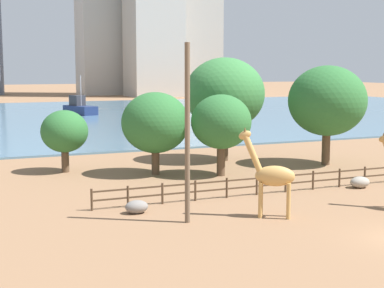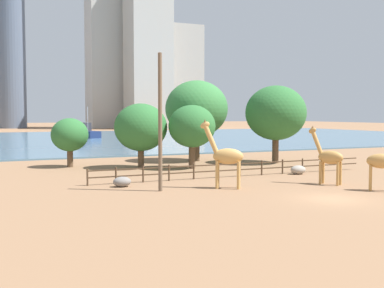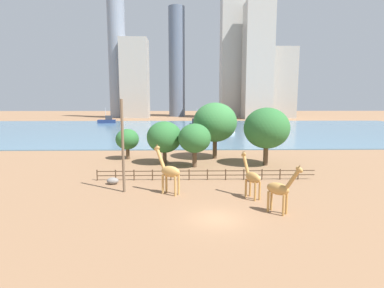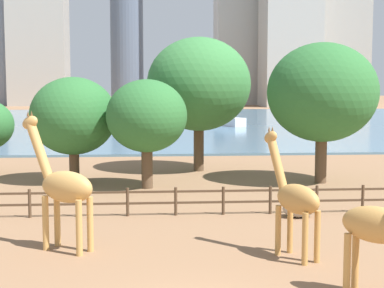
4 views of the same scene
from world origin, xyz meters
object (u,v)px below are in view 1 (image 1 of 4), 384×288
tree_left_large (64,132)px  tree_left_small (155,123)px  giraffe_companion (272,176)px  boat_tug (80,108)px  tree_center_broad (221,122)px  boat_ferry (151,113)px  boulder_by_pole (360,182)px  utility_pole (187,134)px  boulder_near_fence (137,207)px  tree_right_tall (327,101)px  tree_right_small (225,94)px

tree_left_large → tree_left_small: (6.27, -3.79, 0.80)m
giraffe_companion → tree_left_small: tree_left_small is taller
giraffe_companion → boat_tug: (5.36, 73.97, -1.03)m
tree_center_broad → boat_ferry: size_ratio=1.05×
boulder_by_pole → tree_left_small: size_ratio=0.23×
utility_pole → boat_tug: bearing=82.1°
boat_tug → boulder_near_fence: bearing=-27.4°
boulder_near_fence → tree_right_tall: bearing=26.2°
tree_left_small → giraffe_companion: bearing=-84.2°
giraffe_companion → boat_ferry: bearing=-70.1°
boulder_near_fence → tree_right_tall: (20.09, 9.88, 5.09)m
boulder_by_pole → tree_center_broad: tree_center_broad is taller
tree_center_broad → utility_pole: bearing=-123.2°
tree_right_small → boat_ferry: (7.21, 41.14, -4.89)m
boat_tug → utility_pole: bearing=-25.5°
giraffe_companion → tree_left_small: bearing=-51.6°
tree_left_large → boat_ferry: 46.77m
tree_center_broad → tree_right_tall: bearing=6.1°
tree_center_broad → tree_right_tall: (10.51, 1.12, 1.32)m
boat_tug → giraffe_companion: bearing=-21.8°
utility_pole → boulder_near_fence: utility_pole is taller
giraffe_companion → tree_left_large: 20.32m
boulder_by_pole → tree_left_large: tree_left_large is taller
utility_pole → tree_center_broad: size_ratio=1.53×
boat_ferry → boulder_by_pole: bearing=-38.4°
giraffe_companion → boulder_near_fence: 7.87m
utility_pole → boat_tug: (10.10, 73.21, -3.47)m
tree_right_small → utility_pole: bearing=-121.4°
boat_tug → tree_center_broad: bearing=-19.9°
boulder_by_pole → boat_ferry: boat_ferry is taller
giraffe_companion → boat_ferry: size_ratio=0.84×
utility_pole → tree_left_large: 18.31m
boat_ferry → boat_tug: size_ratio=0.75×
tree_left_large → boulder_by_pole: bearing=-38.9°
tree_left_large → tree_right_small: 14.52m
boulder_near_fence → tree_center_broad: bearing=42.4°
tree_left_large → tree_left_small: tree_left_small is taller
tree_right_small → boat_ferry: size_ratio=1.54×
boulder_near_fence → tree_left_small: size_ratio=0.21×
boulder_near_fence → boulder_by_pole: (16.43, 0.82, 0.02)m
tree_right_tall → tree_right_small: bearing=141.8°
boulder_by_pole → boat_ferry: bearing=86.0°
tree_right_small → boat_ferry: bearing=80.1°
boat_ferry → boat_tug: boat_tug is taller
utility_pole → tree_right_small: utility_pole is taller
boulder_by_pole → tree_right_small: tree_right_small is taller
tree_left_small → boat_tug: size_ratio=0.81×
tree_right_small → tree_center_broad: bearing=-118.1°
boat_ferry → boulder_near_fence: bearing=-54.1°
utility_pole → tree_right_tall: 22.28m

